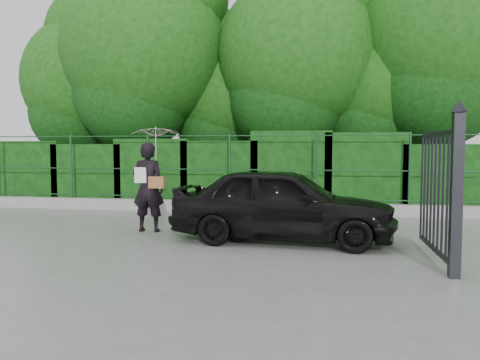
# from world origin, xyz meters

# --- Properties ---
(ground) EXTENTS (80.00, 80.00, 0.00)m
(ground) POSITION_xyz_m (0.00, 0.00, 0.00)
(ground) COLOR gray
(kerb) EXTENTS (14.00, 0.25, 0.30)m
(kerb) POSITION_xyz_m (0.00, 4.50, 0.15)
(kerb) COLOR #9E9E99
(kerb) RESTS_ON ground
(fence) EXTENTS (14.13, 0.06, 1.80)m
(fence) POSITION_xyz_m (0.22, 4.50, 1.20)
(fence) COLOR #18411F
(fence) RESTS_ON kerb
(hedge) EXTENTS (14.20, 1.20, 2.19)m
(hedge) POSITION_xyz_m (0.07, 5.50, 0.99)
(hedge) COLOR black
(hedge) RESTS_ON ground
(trees) EXTENTS (17.10, 6.15, 8.08)m
(trees) POSITION_xyz_m (1.14, 7.74, 4.62)
(trees) COLOR black
(trees) RESTS_ON ground
(gate) EXTENTS (0.22, 2.33, 2.36)m
(gate) POSITION_xyz_m (4.60, -0.72, 1.19)
(gate) COLOR black
(gate) RESTS_ON ground
(woman) EXTENTS (1.00, 1.02, 2.19)m
(woman) POSITION_xyz_m (-0.60, 1.42, 1.43)
(woman) COLOR black
(woman) RESTS_ON ground
(car) EXTENTS (4.20, 1.95, 1.39)m
(car) POSITION_xyz_m (2.13, 0.88, 0.70)
(car) COLOR black
(car) RESTS_ON ground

